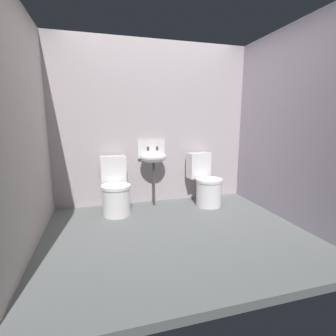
% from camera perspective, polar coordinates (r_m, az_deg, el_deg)
% --- Properties ---
extents(ground_plane, '(3.39, 2.61, 0.08)m').
position_cam_1_polar(ground_plane, '(3.08, 1.42, -14.59)').
color(ground_plane, slate).
extents(wall_back, '(3.39, 0.10, 2.45)m').
position_cam_1_polar(wall_back, '(3.90, -3.52, 9.99)').
color(wall_back, '#AFA3A8').
rests_on(wall_back, ground).
extents(wall_left, '(0.10, 2.41, 2.45)m').
position_cam_1_polar(wall_left, '(2.85, -30.72, 8.08)').
color(wall_left, '#B1A8A1').
rests_on(wall_left, ground).
extents(wall_right, '(0.10, 2.41, 2.45)m').
position_cam_1_polar(wall_right, '(3.63, 25.36, 8.88)').
color(wall_right, '#AB9FAE').
rests_on(wall_right, ground).
extents(toilet_left, '(0.41, 0.60, 0.78)m').
position_cam_1_polar(toilet_left, '(3.55, -12.00, -5.10)').
color(toilet_left, white).
rests_on(toilet_left, ground).
extents(toilet_right, '(0.48, 0.65, 0.78)m').
position_cam_1_polar(toilet_right, '(3.87, 8.66, -3.62)').
color(toilet_right, white).
rests_on(toilet_right, ground).
extents(sink, '(0.42, 0.35, 0.99)m').
position_cam_1_polar(sink, '(3.72, -3.44, 2.69)').
color(sink, '#413F38').
rests_on(sink, ground).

